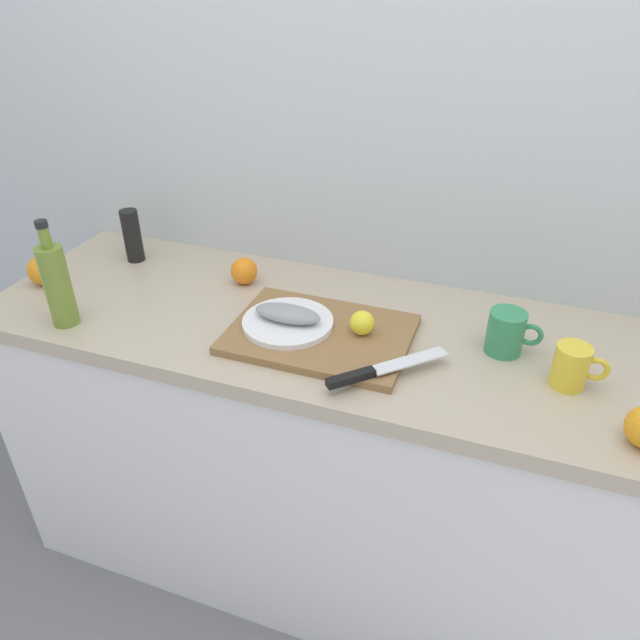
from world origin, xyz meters
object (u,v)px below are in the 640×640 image
Objects in this scene: cutting_board at (320,334)px; olive_oil_bottle at (57,284)px; white_plate at (288,322)px; fish_fillet at (288,313)px; lemon_0 at (362,323)px; coffee_mug_0 at (507,332)px; chef_knife at (373,371)px; coffee_mug_1 at (572,366)px; pepper_mill at (132,236)px.

olive_oil_bottle is at bearing -166.42° from cutting_board.
fish_fillet reaches higher than white_plate.
coffee_mug_0 reaches higher than lemon_0.
cutting_board is 1.57× the size of olive_oil_bottle.
chef_knife is 1.83× the size of coffee_mug_0.
chef_knife is 1.99× the size of coffee_mug_1.
olive_oil_bottle is (-0.54, -0.15, 0.06)m from fish_fillet.
coffee_mug_1 reaches higher than lemon_0.
olive_oil_bottle reaches higher than fish_fillet.
chef_knife is at bearing -139.73° from coffee_mug_0.
cutting_board is 0.11m from lemon_0.
coffee_mug_1 is 1.24m from pepper_mill.
olive_oil_bottle reaches higher than chef_knife.
lemon_0 is at bearing 8.16° from white_plate.
coffee_mug_0 reaches higher than fish_fillet.
coffee_mug_1 is (0.46, -0.02, -0.00)m from lemon_0.
pepper_mill is at bearing 159.75° from fish_fillet.
coffee_mug_1 is (0.56, 0.01, 0.04)m from cutting_board.
lemon_0 is 0.74m from olive_oil_bottle.
coffee_mug_0 is at bearing 149.35° from coffee_mug_1.
chef_knife is 0.90m from pepper_mill.
pepper_mill reaches higher than coffee_mug_0.
fish_fillet reaches higher than cutting_board.
coffee_mug_1 is at bearing -9.50° from pepper_mill.
lemon_0 is at bearing 70.30° from chef_knife.
cutting_board is 1.88× the size of chef_knife.
fish_fillet is 0.28m from chef_knife.
lemon_0 is at bearing -168.09° from coffee_mug_0.
olive_oil_bottle is at bearing -82.77° from pepper_mill.
olive_oil_bottle is at bearing -166.97° from coffee_mug_0.
chef_knife is at bearing -37.09° from cutting_board.
fish_fillet is at bearing -179.07° from coffee_mug_1.
pepper_mill is (-0.05, 0.36, -0.03)m from olive_oil_bottle.
chef_knife is 3.88× the size of lemon_0.
pepper_mill is (-0.58, 0.22, 0.03)m from fish_fillet.
white_plate is at bearing -177.93° from cutting_board.
cutting_board is 0.09m from fish_fillet.
cutting_board is 0.08m from white_plate.
cutting_board is 3.44× the size of coffee_mug_0.
olive_oil_bottle reaches higher than white_plate.
white_plate reaches higher than cutting_board.
olive_oil_bottle is at bearing 137.31° from chef_knife.
cutting_board is at bearing -167.80° from coffee_mug_0.
olive_oil_bottle reaches higher than pepper_mill.
fish_fillet reaches higher than chef_knife.
pepper_mill is (-0.58, 0.22, 0.05)m from white_plate.
coffee_mug_1 reaches higher than white_plate.
coffee_mug_0 is at bearing 10.59° from fish_fillet.
coffee_mug_1 is at bearing 0.93° from white_plate.
pepper_mill reaches higher than coffee_mug_1.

